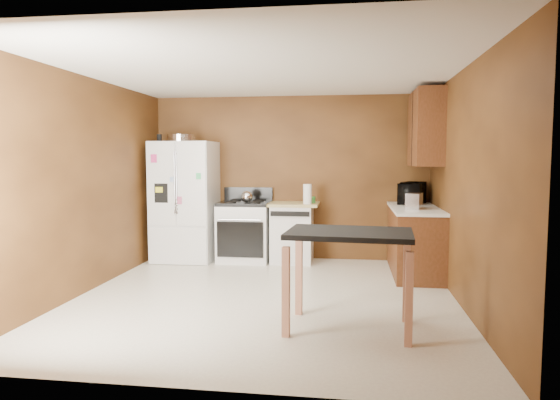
% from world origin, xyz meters
% --- Properties ---
extents(floor, '(4.50, 4.50, 0.00)m').
position_xyz_m(floor, '(0.00, 0.00, 0.00)').
color(floor, silver).
rests_on(floor, ground).
extents(ceiling, '(4.50, 4.50, 0.00)m').
position_xyz_m(ceiling, '(0.00, 0.00, 2.50)').
color(ceiling, white).
rests_on(ceiling, ground).
extents(wall_back, '(4.20, 0.00, 4.20)m').
position_xyz_m(wall_back, '(0.00, 2.25, 1.25)').
color(wall_back, brown).
rests_on(wall_back, ground).
extents(wall_front, '(4.20, 0.00, 4.20)m').
position_xyz_m(wall_front, '(0.00, -2.25, 1.25)').
color(wall_front, brown).
rests_on(wall_front, ground).
extents(wall_left, '(0.00, 4.50, 4.50)m').
position_xyz_m(wall_left, '(-2.10, 0.00, 1.25)').
color(wall_left, brown).
rests_on(wall_left, ground).
extents(wall_right, '(0.00, 4.50, 4.50)m').
position_xyz_m(wall_right, '(2.10, 0.00, 1.25)').
color(wall_right, brown).
rests_on(wall_right, ground).
extents(roasting_pan, '(0.43, 0.43, 0.11)m').
position_xyz_m(roasting_pan, '(-1.60, 1.90, 1.85)').
color(roasting_pan, silver).
rests_on(roasting_pan, refrigerator).
extents(pen_cup, '(0.07, 0.07, 0.11)m').
position_xyz_m(pen_cup, '(-1.92, 1.81, 1.86)').
color(pen_cup, black).
rests_on(pen_cup, refrigerator).
extents(kettle, '(0.17, 0.17, 0.17)m').
position_xyz_m(kettle, '(-0.58, 1.79, 0.98)').
color(kettle, silver).
rests_on(kettle, gas_range).
extents(paper_towel, '(0.14, 0.14, 0.29)m').
position_xyz_m(paper_towel, '(0.32, 1.80, 1.03)').
color(paper_towel, white).
rests_on(paper_towel, dishwasher).
extents(green_canister, '(0.10, 0.10, 0.10)m').
position_xyz_m(green_canister, '(0.38, 1.97, 0.94)').
color(green_canister, green).
rests_on(green_canister, dishwasher).
extents(toaster, '(0.25, 0.32, 0.21)m').
position_xyz_m(toaster, '(1.75, 1.20, 1.00)').
color(toaster, silver).
rests_on(toaster, right_cabinets).
extents(microwave, '(0.52, 0.60, 0.28)m').
position_xyz_m(microwave, '(1.81, 1.94, 1.04)').
color(microwave, black).
rests_on(microwave, right_cabinets).
extents(refrigerator, '(0.90, 0.80, 1.80)m').
position_xyz_m(refrigerator, '(-1.55, 1.86, 0.90)').
color(refrigerator, white).
rests_on(refrigerator, ground).
extents(gas_range, '(0.76, 0.68, 1.10)m').
position_xyz_m(gas_range, '(-0.64, 1.92, 0.46)').
color(gas_range, white).
rests_on(gas_range, ground).
extents(dishwasher, '(0.78, 0.63, 0.89)m').
position_xyz_m(dishwasher, '(0.08, 1.95, 0.45)').
color(dishwasher, white).
rests_on(dishwasher, ground).
extents(right_cabinets, '(0.63, 1.58, 2.45)m').
position_xyz_m(right_cabinets, '(1.84, 1.48, 0.91)').
color(right_cabinets, brown).
rests_on(right_cabinets, ground).
extents(island, '(1.17, 0.82, 0.91)m').
position_xyz_m(island, '(0.93, -0.89, 0.76)').
color(island, black).
rests_on(island, ground).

